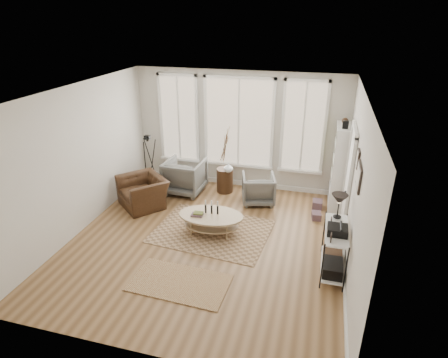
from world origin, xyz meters
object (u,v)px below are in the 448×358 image
(coffee_table, at_px, (211,219))
(side_table, at_px, (225,161))
(bookcase, at_px, (339,167))
(accent_chair, at_px, (143,192))
(armchair_right, at_px, (258,189))
(low_shelf, at_px, (334,245))
(armchair_left, at_px, (185,176))

(coffee_table, distance_m, side_table, 2.00)
(bookcase, height_order, accent_chair, bookcase)
(bookcase, distance_m, side_table, 2.66)
(armchair_right, relative_size, accent_chair, 0.72)
(bookcase, bearing_deg, armchair_right, -169.38)
(low_shelf, xyz_separation_m, accent_chair, (-4.23, 1.35, -0.17))
(coffee_table, height_order, side_table, side_table)
(bookcase, relative_size, armchair_right, 2.72)
(armchair_left, bearing_deg, bookcase, -173.66)
(low_shelf, relative_size, side_table, 0.77)
(low_shelf, height_order, armchair_right, low_shelf)
(armchair_right, xyz_separation_m, accent_chair, (-2.53, -0.85, -0.00))
(armchair_left, xyz_separation_m, side_table, (0.94, 0.28, 0.39))
(bookcase, xyz_separation_m, low_shelf, (-0.06, -2.52, -0.44))
(coffee_table, relative_size, side_table, 0.79)
(coffee_table, xyz_separation_m, armchair_left, (-1.16, 1.65, 0.10))
(side_table, bearing_deg, accent_chair, -143.41)
(bookcase, distance_m, armchair_right, 1.89)
(armchair_left, xyz_separation_m, armchair_right, (1.85, -0.08, -0.08))
(low_shelf, distance_m, accent_chair, 4.44)
(bookcase, xyz_separation_m, armchair_right, (-1.75, -0.33, -0.61))
(armchair_right, bearing_deg, armchair_left, -17.32)
(armchair_left, xyz_separation_m, accent_chair, (-0.68, -0.92, -0.08))
(coffee_table, bearing_deg, armchair_left, 125.21)
(bookcase, relative_size, accent_chair, 1.96)
(bookcase, xyz_separation_m, armchair_left, (-3.60, -0.25, -0.53))
(coffee_table, relative_size, armchair_left, 1.45)
(bookcase, height_order, side_table, bookcase)
(armchair_left, height_order, side_table, side_table)
(coffee_table, bearing_deg, armchair_right, 66.41)
(armchair_right, bearing_deg, bookcase, 175.74)
(low_shelf, relative_size, accent_chair, 1.24)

